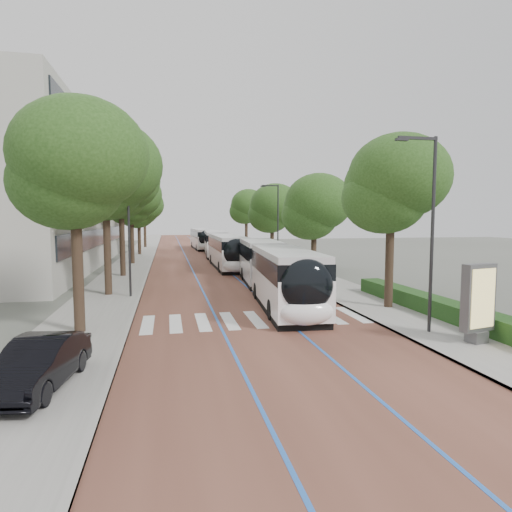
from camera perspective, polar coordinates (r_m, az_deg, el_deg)
The scene contains 22 objects.
ground at distance 19.68m, azimuth -0.10°, elevation -9.19°, with size 160.00×160.00×0.00m, color #51544C.
road at distance 59.01m, azimuth -7.96°, elevation 0.27°, with size 11.00×140.00×0.02m, color brown.
sidewalk_left at distance 58.99m, azimuth -15.24°, elevation 0.19°, with size 4.00×140.00×0.12m, color gray.
sidewalk_right at distance 59.96m, azimuth -0.79°, elevation 0.44°, with size 4.00×140.00×0.12m, color gray.
kerb_left at distance 58.90m, azimuth -13.40°, elevation 0.23°, with size 0.20×140.00×0.14m, color gray.
kerb_right at distance 59.63m, azimuth -2.58°, elevation 0.41°, with size 0.20×140.00×0.14m, color gray.
zebra_crossing at distance 20.66m, azimuth -0.11°, elevation -8.43°, with size 10.55×3.60×0.01m.
lane_line_left at distance 58.92m, azimuth -9.51°, elevation 0.26°, with size 0.12×126.00×0.01m, color blue.
lane_line_right at distance 59.13m, azimuth -6.41°, elevation 0.31°, with size 0.12×126.00×0.01m, color blue.
office_building at distance 49.28m, azimuth -30.45°, elevation 6.85°, with size 18.11×40.00×14.00m.
hedge at distance 23.13m, azimuth 22.70°, elevation -6.11°, with size 1.20×14.00×0.80m, color #173C15.
streetlight_near at distance 18.85m, azimuth 22.06°, elevation 4.62°, with size 1.82×0.20×8.00m.
streetlight_far at distance 42.01m, azimuth 2.70°, elevation 4.99°, with size 1.82×0.20×8.00m.
lamp_post_left at distance 26.79m, azimuth -16.58°, elevation 3.29°, with size 0.14×0.14×8.00m, color #28282A.
trees_left at distance 44.06m, azimuth -16.62°, elevation 7.40°, with size 6.34×60.61×10.15m.
trees_right at distance 42.29m, azimuth 4.14°, elevation 6.55°, with size 5.65×47.22×8.65m.
lead_bus at distance 26.43m, azimuth 2.34°, elevation -1.95°, with size 3.90×18.53×3.20m.
bus_queued_0 at distance 41.56m, azimuth -3.79°, elevation 0.58°, with size 2.58×12.41×3.20m.
bus_queued_1 at distance 55.07m, azimuth -5.42°, elevation 1.65°, with size 3.22×12.52×3.20m.
bus_queued_2 at distance 67.92m, azimuth -7.20°, elevation 2.26°, with size 2.94×12.48×3.20m.
ad_panel at distance 18.29m, azimuth 27.51°, elevation -5.40°, with size 1.50×0.70×3.01m.
parked_car at distance 13.60m, azimuth -26.94°, elevation -12.66°, with size 1.49×4.26×1.40m, color black.
Camera 1 is at (-3.85, -18.68, 4.82)m, focal length 30.00 mm.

